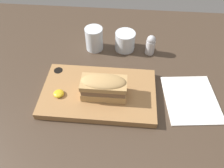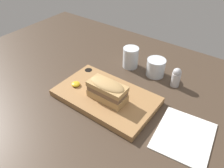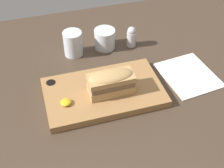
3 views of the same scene
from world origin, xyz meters
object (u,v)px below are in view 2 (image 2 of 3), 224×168
at_px(sandwich, 107,90).
at_px(salt_shaker, 176,77).
at_px(wine_glass, 156,68).
at_px(serving_board, 106,96).
at_px(napkin, 184,136).
at_px(water_glass, 131,59).

height_order(sandwich, salt_shaker, sandwich).
xyz_separation_m(sandwich, wine_glass, (0.05, 0.26, -0.03)).
bearing_deg(serving_board, sandwich, -37.64).
height_order(sandwich, wine_glass, sandwich).
bearing_deg(napkin, serving_board, -178.38).
xyz_separation_m(sandwich, napkin, (0.28, 0.02, -0.06)).
height_order(serving_board, napkin, serving_board).
xyz_separation_m(wine_glass, napkin, (0.22, -0.24, -0.03)).
distance_m(serving_board, napkin, 0.30).
xyz_separation_m(serving_board, wine_glass, (0.07, 0.24, 0.02)).
bearing_deg(napkin, water_glass, 146.37).
bearing_deg(wine_glass, salt_shaker, -10.71).
height_order(sandwich, napkin, sandwich).
distance_m(water_glass, wine_glass, 0.12).
height_order(water_glass, wine_glass, water_glass).
bearing_deg(salt_shaker, serving_board, -126.97).
height_order(serving_board, wine_glass, wine_glass).
height_order(water_glass, napkin, water_glass).
height_order(wine_glass, salt_shaker, salt_shaker).
bearing_deg(salt_shaker, sandwich, -121.79).
bearing_deg(napkin, wine_glass, 133.56).
bearing_deg(serving_board, napkin, 1.62).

